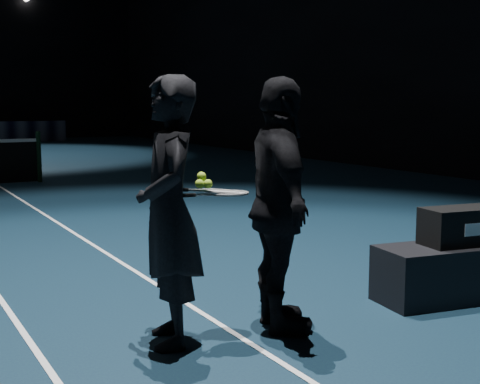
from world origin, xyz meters
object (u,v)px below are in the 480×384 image
(racket_lower, at_px, (229,193))
(racket_upper, at_px, (221,192))
(player_bench, at_px, (465,271))
(player_a, at_px, (169,212))
(racket_bag, at_px, (467,226))
(player_b, at_px, (280,206))
(tennis_balls, at_px, (203,182))

(racket_lower, relative_size, racket_upper, 1.00)
(player_bench, relative_size, player_a, 0.85)
(racket_bag, height_order, racket_lower, racket_lower)
(player_a, bearing_deg, player_b, 95.42)
(player_bench, xyz_separation_m, racket_lower, (-2.28, 0.17, 0.83))
(player_bench, relative_size, player_b, 0.85)
(player_bench, xyz_separation_m, racket_bag, (0.00, 0.00, 0.41))
(player_a, xyz_separation_m, player_b, (0.84, -0.13, 0.00))
(racket_bag, distance_m, player_a, 2.75)
(player_a, distance_m, racket_upper, 0.42)
(player_a, height_order, racket_upper, player_a)
(player_b, relative_size, racket_lower, 2.82)
(player_b, height_order, racket_upper, player_b)
(player_bench, bearing_deg, player_a, -176.68)
(racket_bag, height_order, player_a, player_a)
(racket_upper, height_order, tennis_balls, tennis_balls)
(player_bench, xyz_separation_m, tennis_balls, (-2.47, 0.20, 0.92))
(racket_bag, bearing_deg, player_b, -174.82)
(player_a, relative_size, racket_lower, 2.82)
(player_bench, xyz_separation_m, player_b, (-1.88, 0.10, 0.71))
(racket_bag, bearing_deg, tennis_balls, -176.37)
(racket_upper, bearing_deg, tennis_balls, -170.43)
(racket_lower, bearing_deg, player_a, 180.00)
(racket_bag, distance_m, racket_upper, 2.37)
(racket_upper, distance_m, tennis_balls, 0.17)
(player_a, height_order, player_b, same)
(racket_bag, bearing_deg, player_bench, 0.00)
(player_bench, relative_size, tennis_balls, 13.56)
(tennis_balls, bearing_deg, racket_lower, -10.58)
(player_a, xyz_separation_m, racket_lower, (0.44, -0.07, 0.11))
(racket_bag, relative_size, tennis_balls, 6.78)
(racket_lower, bearing_deg, racket_bag, 4.96)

